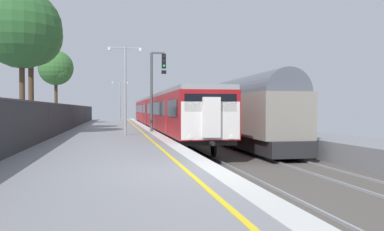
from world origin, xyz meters
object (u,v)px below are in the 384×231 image
at_px(commuter_train_at_platform, 162,112).
at_px(background_tree_left, 23,31).
at_px(background_tree_right, 57,69).
at_px(signal_gantry, 155,82).
at_px(platform_lamp_mid, 125,82).
at_px(platform_lamp_far, 120,97).
at_px(background_tree_centre, 30,38).
at_px(freight_train_adjacent_track, 190,110).

xyz_separation_m(commuter_train_at_platform, background_tree_left, (-9.52, -11.43, 4.87)).
distance_m(commuter_train_at_platform, background_tree_right, 13.02).
height_order(commuter_train_at_platform, signal_gantry, signal_gantry).
xyz_separation_m(platform_lamp_mid, background_tree_left, (-5.90, 1.45, 3.03)).
height_order(signal_gantry, platform_lamp_far, signal_gantry).
height_order(platform_lamp_far, background_tree_centre, background_tree_centre).
bearing_deg(background_tree_left, commuter_train_at_platform, 50.22).
bearing_deg(freight_train_adjacent_track, signal_gantry, -108.77).
distance_m(signal_gantry, background_tree_right, 18.35).
relative_size(freight_train_adjacent_track, signal_gantry, 9.68).
distance_m(platform_lamp_mid, background_tree_left, 6.79).
bearing_deg(platform_lamp_far, freight_train_adjacent_track, -38.41).
height_order(platform_lamp_mid, platform_lamp_far, platform_lamp_mid).
bearing_deg(commuter_train_at_platform, platform_lamp_mid, -105.66).
distance_m(platform_lamp_far, background_tree_left, 25.35).
bearing_deg(background_tree_right, background_tree_centre, -90.11).
xyz_separation_m(platform_lamp_mid, platform_lamp_far, (0.00, 25.91, -0.13)).
bearing_deg(freight_train_adjacent_track, platform_lamp_mid, -110.97).
bearing_deg(platform_lamp_mid, freight_train_adjacent_track, 69.03).
bearing_deg(platform_lamp_far, platform_lamp_mid, -90.00).
xyz_separation_m(freight_train_adjacent_track, background_tree_left, (-13.52, -18.41, 4.68)).
relative_size(platform_lamp_far, background_tree_left, 0.58).
bearing_deg(background_tree_centre, platform_lamp_far, 71.05).
relative_size(signal_gantry, background_tree_left, 0.63).
bearing_deg(commuter_train_at_platform, freight_train_adjacent_track, 60.17).
xyz_separation_m(commuter_train_at_platform, signal_gantry, (-1.49, -9.18, 2.12)).
distance_m(freight_train_adjacent_track, background_tree_centre, 20.04).
bearing_deg(background_tree_left, signal_gantry, 15.67).
xyz_separation_m(signal_gantry, platform_lamp_mid, (-2.12, -3.71, -0.27)).
distance_m(platform_lamp_far, background_tree_centre, 20.61).
bearing_deg(background_tree_right, background_tree_left, -87.94).
relative_size(platform_lamp_mid, background_tree_left, 0.61).
relative_size(signal_gantry, platform_lamp_mid, 1.04).
bearing_deg(platform_lamp_far, background_tree_left, -103.57).
distance_m(background_tree_left, background_tree_right, 18.27).
bearing_deg(signal_gantry, background_tree_left, -164.33).
xyz_separation_m(commuter_train_at_platform, platform_lamp_mid, (-3.61, -12.89, 1.84)).
bearing_deg(background_tree_right, platform_lamp_far, 43.40).
xyz_separation_m(background_tree_left, background_tree_right, (-0.66, 18.25, -0.44)).
xyz_separation_m(freight_train_adjacent_track, background_tree_right, (-14.18, -0.16, 4.24)).
distance_m(freight_train_adjacent_track, platform_lamp_far, 9.84).
bearing_deg(platform_lamp_far, background_tree_centre, -108.95).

